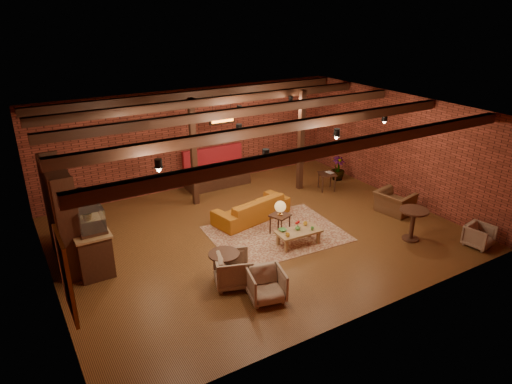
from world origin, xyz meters
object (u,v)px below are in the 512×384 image
side_table_lamp (280,209)px  armchair_a (233,268)px  round_table_right (413,220)px  plant_tall (340,146)px  coffee_table (298,232)px  round_table_left (224,262)px  side_table_book (327,175)px  armchair_b (266,284)px  armchair_far (479,235)px  sofa (252,208)px  armchair_right (395,199)px

side_table_lamp → armchair_a: side_table_lamp is taller
round_table_right → plant_tall: plant_tall is taller
coffee_table → round_table_left: (-2.33, -0.53, 0.13)m
side_table_book → round_table_right: size_ratio=0.78×
armchair_a → side_table_book: bearing=-38.6°
armchair_a → plant_tall: plant_tall is taller
armchair_b → side_table_book: bearing=53.5°
armchair_far → plant_tall: bearing=80.1°
side_table_lamp → side_table_book: bearing=30.7°
sofa → armchair_right: size_ratio=2.30×
coffee_table → round_table_left: round_table_left is taller
side_table_lamp → armchair_b: size_ratio=1.28×
round_table_left → armchair_a: armchair_a is taller
sofa → side_table_lamp: bearing=87.4°
side_table_lamp → round_table_left: 2.59m
side_table_book → plant_tall: (0.92, 0.54, 0.69)m
coffee_table → side_table_lamp: side_table_lamp is taller
round_table_left → side_table_book: bearing=29.9°
round_table_left → round_table_right: bearing=-8.4°
armchair_far → plant_tall: size_ratio=0.26×
round_table_right → coffee_table: bearing=154.4°
sofa → side_table_book: (3.17, 0.61, 0.20)m
coffee_table → round_table_left: bearing=-167.1°
side_table_lamp → sofa: bearing=99.2°
side_table_lamp → armchair_far: 4.98m
round_table_left → armchair_a: (0.12, -0.19, -0.08)m
coffee_table → round_table_right: (2.65, -1.27, 0.22)m
side_table_book → plant_tall: 1.27m
side_table_book → armchair_far: 4.93m
armchair_right → armchair_far: 2.51m
round_table_left → armchair_right: size_ratio=0.71×
armchair_right → round_table_right: 1.63m
round_table_left → plant_tall: 7.15m
sofa → round_table_left: (-2.07, -2.40, 0.14)m
round_table_left → round_table_right: (4.98, -0.74, 0.09)m
side_table_lamp → round_table_right: side_table_lamp is taller
sofa → armchair_right: bearing=143.2°
armchair_far → coffee_table: bearing=138.4°
side_table_lamp → round_table_right: (2.72, -1.98, -0.15)m
sofa → coffee_table: size_ratio=1.95×
side_table_book → plant_tall: bearing=30.6°
armchair_b → armchair_a: bearing=125.5°
side_table_lamp → side_table_book: 3.47m
round_table_left → armchair_b: armchair_b is taller
coffee_table → round_table_right: size_ratio=1.37×
armchair_a → armchair_far: size_ratio=1.27×
coffee_table → armchair_far: (3.83, -2.37, -0.03)m
side_table_lamp → armchair_a: (-2.14, -1.43, -0.32)m
armchair_far → plant_tall: 5.46m
round_table_left → armchair_a: 0.24m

